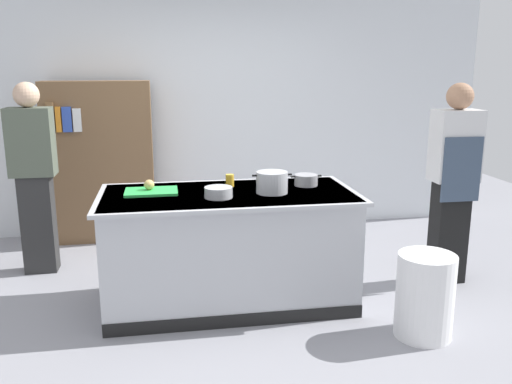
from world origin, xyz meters
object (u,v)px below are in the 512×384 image
Objects in this scene: trash_bin at (425,296)px; onion at (149,185)px; person_guest at (34,174)px; bookshelf at (100,163)px; stock_pot at (272,182)px; sauce_pan at (306,180)px; juice_cup at (230,180)px; mixing_bowl at (218,192)px; person_chef at (453,179)px.

onion is at bearing 154.06° from trash_bin.
bookshelf is (0.48, 0.84, -0.06)m from person_guest.
person_guest is at bearing 140.96° from onion.
trash_bin is at bearing -37.88° from stock_pot.
person_guest is at bearing 152.66° from stock_pot.
sauce_pan is 1.30m from trash_bin.
juice_cup is 1.82m from person_guest.
mixing_bowl is 2.04m from person_chef.
bookshelf reaches higher than mixing_bowl.
trash_bin is at bearing -25.94° from onion.
juice_cup is at bearing 174.02° from sauce_pan.
person_chef reaches higher than juice_cup.
bookshelf reaches higher than onion.
stock_pot is 0.39m from sauce_pan.
stock_pot is at bearing -10.86° from onion.
stock_pot is 1.37m from trash_bin.
onion is at bearing -171.42° from juice_cup.
person_chef reaches higher than stock_pot.
stock_pot is (0.93, -0.18, 0.02)m from onion.
person_guest is (-2.90, 1.75, 0.61)m from trash_bin.
trash_bin is (0.94, -0.73, -0.68)m from stock_pot.
stock_pot reaches higher than juice_cup.
mixing_bowl is at bearing -158.72° from sauce_pan.
bookshelf reaches higher than juice_cup.
sauce_pan is 0.15× the size of person_chef.
person_guest is (-3.56, 0.84, -0.00)m from person_chef.
person_chef is 3.66m from person_guest.
trash_bin is at bearing -46.87° from bookshelf.
juice_cup is 1.72m from trash_bin.
juice_cup is at bearing 48.61° from person_guest.
stock_pot is 2.38m from bookshelf.
person_chef is at bearing -3.10° from juice_cup.
mixing_bowl is 0.12× the size of person_guest.
stock_pot is 0.43m from mixing_bowl.
sauce_pan is 2.55× the size of juice_cup.
juice_cup is at bearing 75.84° from person_chef.
mixing_bowl is 0.12× the size of bookshelf.
person_chef is at bearing 6.14° from stock_pot.
onion is 1.33m from person_guest.
person_guest reaches higher than mixing_bowl.
bookshelf is at bearing 50.33° from person_chef.
juice_cup is (0.64, 0.10, -0.01)m from onion.
trash_bin is (1.23, -1.01, -0.65)m from juice_cup.
mixing_bowl is 1.64m from trash_bin.
stock_pot is at bearing 85.08° from person_chef.
juice_cup is 0.17× the size of trash_bin.
onion is 0.13× the size of trash_bin.
person_chef reaches higher than trash_bin.
juice_cup reaches higher than trash_bin.
person_guest is (-1.67, 0.74, -0.04)m from juice_cup.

